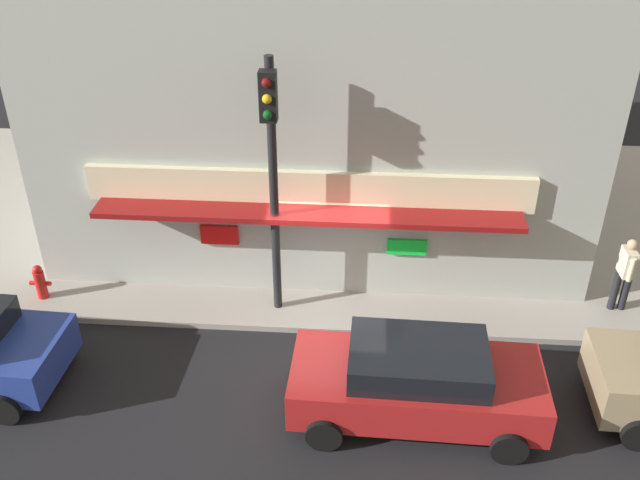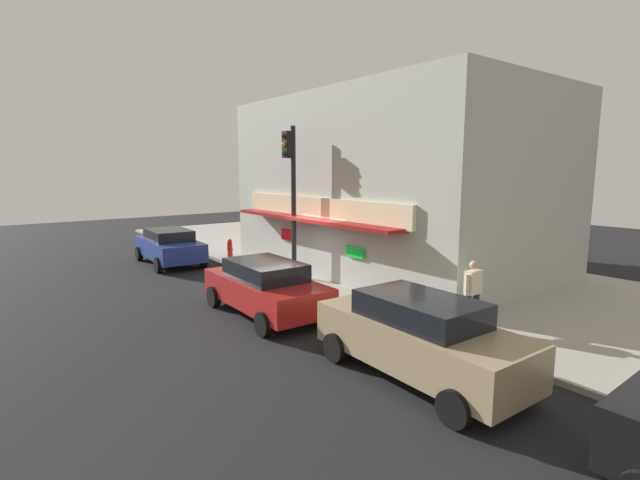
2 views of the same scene
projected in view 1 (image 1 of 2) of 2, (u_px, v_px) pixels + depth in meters
The scene contains 10 objects.
ground_plane at pixel (325, 334), 14.87m from camera, with size 57.49×57.49×0.00m, color black.
sidewalk at pixel (337, 214), 19.21m from camera, with size 38.32×10.25×0.14m, color #A39E93.
corner_building at pixel (322, 87), 17.60m from camera, with size 12.29×8.80×6.90m.
traffic_light at pixel (272, 161), 13.57m from camera, with size 0.32×0.58×5.58m.
fire_hydrant at pixel (40, 282), 15.59m from camera, with size 0.48×0.24×0.83m.
trash_can at pixel (106, 257), 16.45m from camera, with size 0.46×0.46×0.80m, color #2D2D2D.
pedestrian at pixel (625, 271), 14.93m from camera, with size 0.38×0.61×1.75m.
potted_plant_by_doorway at pixel (335, 241), 16.58m from camera, with size 0.73×0.73×1.10m.
potted_plant_by_window at pixel (407, 259), 16.10m from camera, with size 0.62×0.62×0.96m.
parked_car_red at pixel (417, 381), 12.48m from camera, with size 4.51×2.19×1.56m.
Camera 1 is at (0.72, -11.65, 9.43)m, focal length 39.47 mm.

